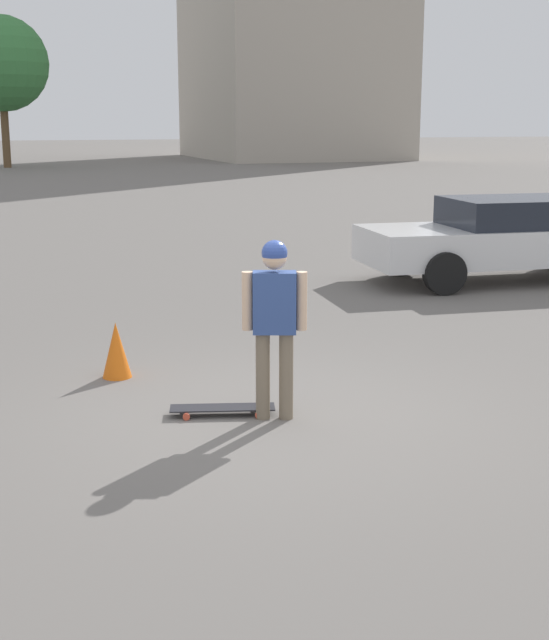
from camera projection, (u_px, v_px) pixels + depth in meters
name	position (u px, v px, depth m)	size (l,w,h in m)	color
ground_plane	(274.00, 418.00, 8.08)	(220.00, 220.00, 0.00)	slate
person	(274.00, 312.00, 7.86)	(0.31, 0.55, 1.63)	#7A6B56
skateboard	(222.00, 408.00, 8.16)	(0.47, 0.98, 0.08)	#232328
car_parked_near	(507.00, 237.00, 14.79)	(2.32, 4.92, 1.38)	silver
tree_distant	(1.00, 64.00, 48.25)	(5.14, 5.14, 8.16)	brown
traffic_cone	(116.00, 350.00, 9.30)	(0.31, 0.31, 0.59)	orange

